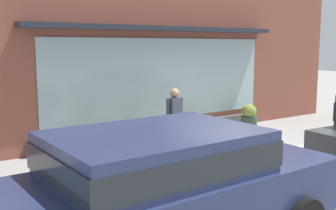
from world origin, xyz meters
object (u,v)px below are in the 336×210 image
object	(u,v)px
potted_plant_window_center	(249,117)
potted_plant_doorstep	(98,142)
parked_car_navy	(165,183)
potted_plant_corner_tall	(157,132)
potted_plant_window_right	(200,127)
pedestrian_with_handbag	(175,117)
fire_hydrant	(149,143)

from	to	relation	value
potted_plant_window_center	potted_plant_doorstep	xyz separation A→B (m)	(-5.05, -0.13, -0.07)
parked_car_navy	potted_plant_corner_tall	xyz separation A→B (m)	(2.86, 4.55, -0.52)
parked_car_navy	potted_plant_doorstep	bearing A→B (deg)	73.57
potted_plant_corner_tall	potted_plant_window_right	distance (m)	1.56
pedestrian_with_handbag	fire_hydrant	bearing A→B (deg)	-176.34
parked_car_navy	potted_plant_doorstep	xyz separation A→B (m)	(1.25, 4.61, -0.59)
potted_plant_corner_tall	potted_plant_doorstep	xyz separation A→B (m)	(-1.61, 0.06, -0.07)
fire_hydrant	potted_plant_window_right	world-z (taller)	fire_hydrant
parked_car_navy	potted_plant_doorstep	size ratio (longest dim) A/B	7.16
pedestrian_with_handbag	potted_plant_corner_tall	bearing A→B (deg)	72.28
pedestrian_with_handbag	potted_plant_window_center	world-z (taller)	pedestrian_with_handbag
pedestrian_with_handbag	potted_plant_doorstep	distance (m)	1.89
parked_car_navy	potted_plant_doorstep	world-z (taller)	parked_car_navy
potted_plant_corner_tall	potted_plant_window_right	world-z (taller)	potted_plant_corner_tall
fire_hydrant	pedestrian_with_handbag	size ratio (longest dim) A/B	0.57
pedestrian_with_handbag	potted_plant_doorstep	size ratio (longest dim) A/B	2.52
potted_plant_doorstep	parked_car_navy	bearing A→B (deg)	-105.21
potted_plant_window_right	parked_car_navy	bearing A→B (deg)	-132.86
potted_plant_doorstep	potted_plant_window_right	world-z (taller)	potted_plant_doorstep
fire_hydrant	pedestrian_with_handbag	world-z (taller)	pedestrian_with_handbag
potted_plant_window_center	potted_plant_window_right	world-z (taller)	potted_plant_window_center
pedestrian_with_handbag	potted_plant_corner_tall	size ratio (longest dim) A/B	2.12
potted_plant_window_right	potted_plant_doorstep	bearing A→B (deg)	-177.50
pedestrian_with_handbag	potted_plant_window_right	world-z (taller)	pedestrian_with_handbag
pedestrian_with_handbag	potted_plant_corner_tall	world-z (taller)	pedestrian_with_handbag
potted_plant_window_right	pedestrian_with_handbag	bearing A→B (deg)	-144.86
fire_hydrant	pedestrian_with_handbag	distance (m)	0.94
fire_hydrant	potted_plant_corner_tall	distance (m)	1.54
parked_car_navy	potted_plant_corner_tall	size ratio (longest dim) A/B	6.01
pedestrian_with_handbag	parked_car_navy	size ratio (longest dim) A/B	0.35
potted_plant_window_center	potted_plant_doorstep	size ratio (longest dim) A/B	1.22
potted_plant_window_center	potted_plant_corner_tall	xyz separation A→B (m)	(-3.44, -0.19, -0.00)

